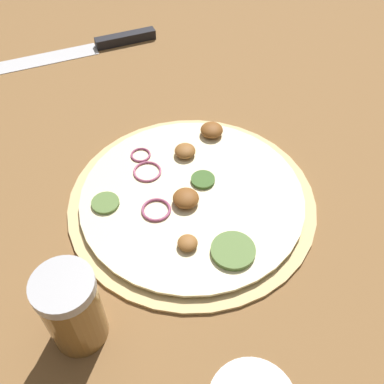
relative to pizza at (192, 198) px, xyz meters
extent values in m
plane|color=brown|center=(0.00, 0.00, -0.01)|extent=(3.00, 3.00, 0.00)
cylinder|color=#D6B77A|center=(0.00, 0.00, 0.00)|extent=(0.33, 0.33, 0.01)
cylinder|color=beige|center=(0.00, 0.00, 0.00)|extent=(0.30, 0.30, 0.00)
ellipsoid|color=brown|center=(0.02, 0.12, 0.01)|extent=(0.03, 0.03, 0.02)
ellipsoid|color=brown|center=(0.00, -0.08, 0.01)|extent=(0.02, 0.02, 0.01)
torus|color=#934266|center=(-0.04, -0.03, 0.01)|extent=(0.04, 0.04, 0.00)
cylinder|color=#385B23|center=(0.01, 0.03, 0.01)|extent=(0.03, 0.03, 0.01)
torus|color=#A34C70|center=(-0.06, 0.04, 0.01)|extent=(0.04, 0.04, 0.00)
ellipsoid|color=brown|center=(-0.01, -0.01, 0.01)|extent=(0.03, 0.03, 0.02)
ellipsoid|color=brown|center=(-0.01, 0.08, 0.01)|extent=(0.03, 0.03, 0.01)
cylinder|color=#567538|center=(0.05, -0.09, 0.01)|extent=(0.05, 0.05, 0.01)
torus|color=#934266|center=(-0.08, 0.07, 0.01)|extent=(0.03, 0.03, 0.00)
cylinder|color=#567538|center=(-0.11, -0.02, 0.01)|extent=(0.04, 0.04, 0.00)
cube|color=silver|center=(-0.31, 0.32, -0.01)|extent=(0.22, 0.13, 0.00)
cube|color=black|center=(-0.15, 0.39, 0.00)|extent=(0.11, 0.07, 0.02)
cylinder|color=olive|center=(-0.11, -0.19, 0.04)|extent=(0.06, 0.06, 0.09)
cylinder|color=#B2B2B7|center=(-0.11, -0.19, 0.09)|extent=(0.06, 0.06, 0.01)
camera|label=1|loc=(0.03, -0.39, 0.45)|focal=42.00mm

